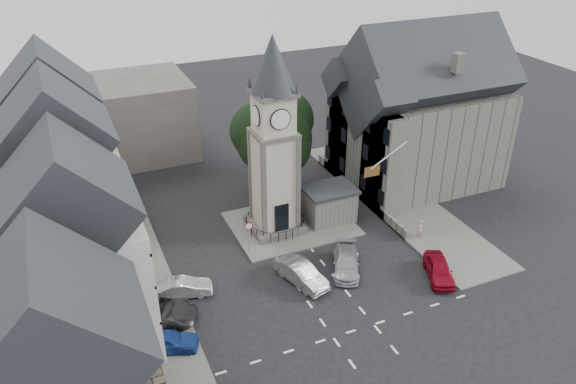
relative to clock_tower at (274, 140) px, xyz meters
name	(u,v)px	position (x,y,z in m)	size (l,w,h in m)	color
ground	(316,282)	(0.00, -7.99, -8.12)	(120.00, 120.00, 0.00)	black
pavement_west	(128,277)	(-12.50, -1.99, -8.05)	(6.00, 30.00, 0.14)	#595651
pavement_east	(396,200)	(12.00, 0.01, -8.05)	(6.00, 26.00, 0.14)	#595651
central_island	(291,224)	(1.50, 0.01, -8.04)	(10.00, 8.00, 0.16)	#595651
road_markings	(354,331)	(0.00, -13.49, -8.12)	(20.00, 8.00, 0.01)	silver
clock_tower	(274,140)	(0.00, 0.00, 0.00)	(4.86, 4.86, 16.25)	#4C4944
stone_shelter	(329,204)	(4.80, -0.49, -6.57)	(4.30, 3.30, 3.08)	#64625C
town_tree	(273,127)	(2.00, 5.01, -1.15)	(7.20, 7.20, 10.80)	black
warning_sign_post	(249,231)	(-3.20, -2.56, -6.09)	(0.70, 0.19, 2.85)	black
terrace_pink	(58,151)	(-15.50, 8.01, -1.54)	(8.10, 7.60, 12.80)	pink
terrace_cream	(66,196)	(-15.50, 0.01, -1.54)	(8.10, 7.60, 12.80)	#F0DEC9
terrace_tudor	(78,264)	(-15.50, -7.99, -1.93)	(8.10, 7.60, 12.00)	silver
backdrop_west	(92,124)	(-12.00, 20.01, -4.12)	(20.00, 10.00, 8.00)	#4C4944
east_building	(417,120)	(15.59, 3.01, -1.86)	(14.40, 11.40, 12.60)	#64625C
east_boundary_wall	(359,192)	(9.20, 2.01, -7.67)	(0.40, 16.00, 0.90)	#64625C
flagpole	(389,155)	(8.00, -3.99, -1.12)	(3.68, 0.10, 2.74)	white
car_west_blue	(166,341)	(-11.49, -10.32, -7.44)	(1.61, 3.99, 1.36)	navy
car_west_silver	(184,288)	(-9.17, -5.55, -7.47)	(1.37, 3.92, 1.29)	#A6AAAE
car_west_grey	(156,311)	(-11.50, -7.33, -7.35)	(2.54, 5.51, 1.53)	#2B2A2D
car_island_silver	(301,274)	(-1.00, -7.49, -7.36)	(1.60, 4.59, 1.51)	gray
car_island_east	(346,263)	(2.69, -7.49, -7.44)	(1.89, 4.66, 1.35)	#A7AAB0
car_east_red	(439,269)	(8.50, -10.99, -7.40)	(1.70, 4.22, 1.44)	maroon
pedestrian	(420,229)	(10.32, -5.99, -7.30)	(0.60, 0.39, 1.64)	#B4A495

